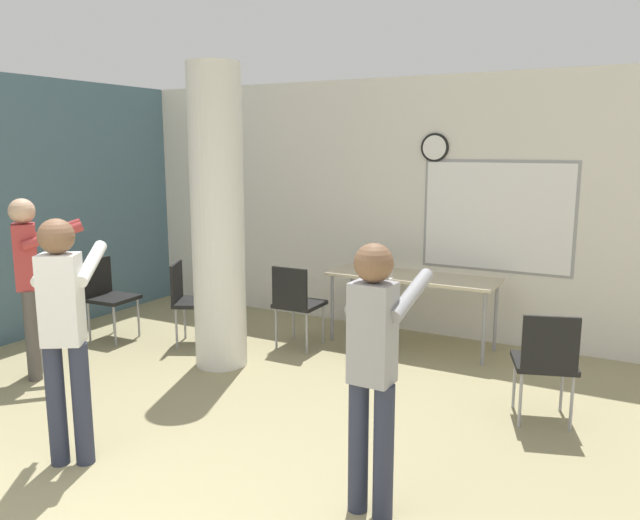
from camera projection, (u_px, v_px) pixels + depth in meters
wall_back at (406, 207)px, 6.94m from camera, size 8.00×0.15×2.80m
support_pillar at (218, 219)px, 5.75m from camera, size 0.49×0.49×2.80m
folding_table at (413, 281)px, 6.43m from camera, size 1.74×0.60×0.75m
bottle_on_table at (379, 262)px, 6.56m from camera, size 0.06×0.06×0.30m
waste_bin at (365, 340)px, 6.16m from camera, size 0.32×0.32×0.36m
chair_mid_room at (546, 359)px, 4.63m from camera, size 0.56×0.56×0.87m
chair_near_pillar at (190, 297)px, 6.53m from camera, size 0.59×0.59×0.87m
chair_by_left_wall at (107, 292)px, 6.72m from camera, size 0.46×0.46×0.87m
chair_table_left at (296, 300)px, 6.39m from camera, size 0.45×0.45×0.87m
person_playing_side at (374, 358)px, 3.41m from camera, size 0.35×0.62×1.56m
person_watching_back at (30, 274)px, 5.50m from camera, size 0.59×0.64×1.62m
person_playing_front at (64, 322)px, 3.98m from camera, size 0.57×0.65×1.63m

